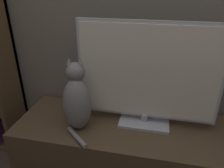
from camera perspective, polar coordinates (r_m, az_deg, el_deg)
tv_stand at (r=1.57m, az=4.42°, el=-17.01°), size 1.49×0.52×0.42m
tv at (r=1.32m, az=9.27°, el=1.93°), size 0.85×0.19×0.66m
cat at (r=1.34m, az=-9.14°, el=-4.31°), size 0.22×0.28×0.46m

